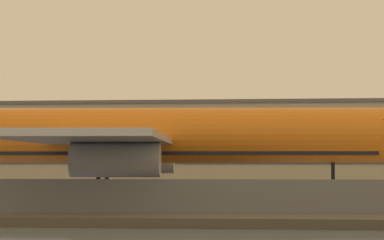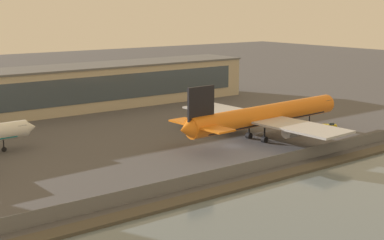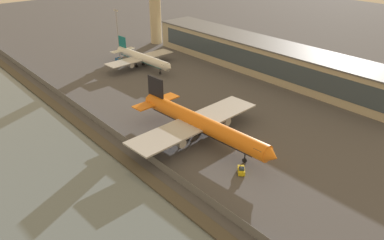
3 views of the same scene
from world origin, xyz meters
The scene contains 4 objects.
ground_plane centered at (0.00, 0.00, 0.00)m, with size 500.00×500.00×0.00m, color #4C4C51.
cargo_jet_orange centered at (9.53, 0.73, 5.12)m, with size 48.59×41.99×13.42m.
baggage_tug centered at (27.99, -2.37, 0.81)m, with size 3.42×3.37×1.80m.
terminal_building centered at (-13.27, 57.52, 6.12)m, with size 117.89×16.88×12.21m.
Camera 1 is at (19.55, -57.91, 3.22)m, focal length 70.00 mm.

